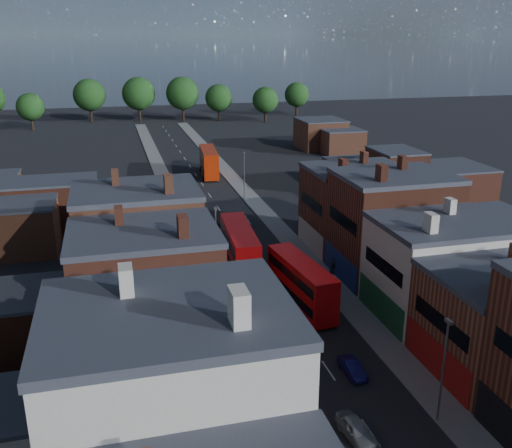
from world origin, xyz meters
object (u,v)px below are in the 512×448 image
ped_1 (228,316)px  car_3 (242,220)px  bus_0 (240,248)px  car_1 (352,368)px  bus_1 (301,283)px  ped_3 (332,265)px  car_2 (225,230)px  bus_2 (209,162)px  car_0 (357,430)px

ped_1 → car_3: bearing=-122.8°
bus_0 → car_1: bearing=-76.1°
bus_1 → ped_3: bearing=41.6°
car_3 → car_1: bearing=-91.6°
bus_0 → car_2: size_ratio=2.62×
ped_3 → ped_1: bearing=111.1°
car_2 → car_3: (3.42, 3.63, -0.04)m
bus_0 → car_3: size_ratio=2.93×
bus_0 → car_2: (0.90, 13.45, -2.24)m
bus_0 → bus_1: bearing=-65.1°
bus_0 → bus_1: (3.99, -10.33, -0.26)m
bus_2 → car_2: size_ratio=2.57×
bus_2 → car_0: 78.72m
bus_1 → bus_2: (0.90, 58.60, 0.20)m
bus_1 → bus_2: bus_2 is taller
car_1 → bus_2: bearing=87.6°
bus_1 → car_1: 12.85m
car_1 → car_0: bearing=-113.2°
car_3 → ped_1: 30.52m
bus_2 → car_0: (-3.65, -78.61, -2.17)m
car_1 → ped_3: bearing=71.2°
bus_1 → ped_1: 8.38m
ped_3 → bus_2: bearing=-5.4°
car_0 → ped_1: 18.80m
car_1 → ped_1: bearing=125.3°
ped_1 → ped_3: 16.70m
car_1 → car_2: size_ratio=0.72×
car_3 → ped_3: size_ratio=2.24×
car_3 → ped_3: ped_3 is taller
ped_3 → car_0: bearing=150.5°
car_2 → ped_1: size_ratio=3.05×
bus_1 → car_0: bus_1 is taller
car_2 → ped_3: size_ratio=2.50×
bus_2 → car_2: bus_2 is taller
car_0 → ped_3: (8.90, 26.98, 0.41)m
bus_1 → ped_1: (-7.96, -1.95, -1.73)m
bus_0 → ped_3: 10.84m
car_1 → bus_1: bearing=88.8°
bus_2 → car_2: (-3.98, -34.81, -2.17)m
bus_1 → bus_2: 58.61m
bus_2 → ped_1: bearing=-93.4°
bus_2 → car_2: bearing=-91.6°
bus_1 → car_3: bus_1 is taller
bus_2 → car_1: bearing=-85.7°
car_0 → ped_1: size_ratio=2.49×
bus_0 → car_0: bearing=-83.9°
ped_3 → bus_0: bearing=60.5°
car_0 → ped_3: bearing=64.7°
car_0 → car_2: (-0.34, 43.80, 0.00)m
car_2 → ped_3: bearing=-54.5°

